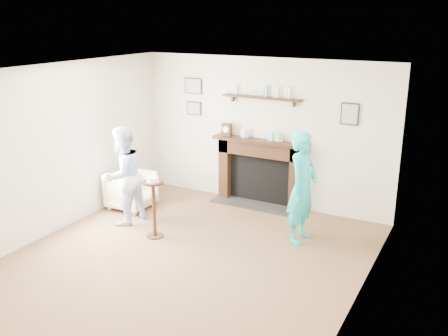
{
  "coord_description": "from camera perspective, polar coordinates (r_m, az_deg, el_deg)",
  "views": [
    {
      "loc": [
        3.3,
        -5.06,
        3.15
      ],
      "look_at": [
        0.11,
        0.9,
        1.07
      ],
      "focal_mm": 40.0,
      "sensor_mm": 36.0,
      "label": 1
    }
  ],
  "objects": [
    {
      "name": "man",
      "position": [
        8.12,
        -11.17,
        -6.06
      ],
      "size": [
        0.69,
        0.83,
        1.55
      ],
      "primitive_type": "imported",
      "rotation": [
        0.0,
        0.0,
        -1.72
      ],
      "color": "#CBE0FF",
      "rests_on": "ground"
    },
    {
      "name": "woman",
      "position": [
        7.45,
        8.66,
        -8.11
      ],
      "size": [
        0.43,
        0.62,
        1.63
      ],
      "primitive_type": "imported",
      "rotation": [
        0.0,
        0.0,
        1.5
      ],
      "color": "#21ADBC",
      "rests_on": "ground"
    },
    {
      "name": "ground",
      "position": [
        6.81,
        -4.48,
        -10.49
      ],
      "size": [
        5.0,
        5.0,
        0.0
      ],
      "primitive_type": "plane",
      "color": "brown",
      "rests_on": "ground"
    },
    {
      "name": "armchair",
      "position": [
        8.68,
        -10.41,
        -4.48
      ],
      "size": [
        0.7,
        0.68,
        0.63
      ],
      "primitive_type": "imported",
      "rotation": [
        0.0,
        0.0,
        1.59
      ],
      "color": "#BDB18C",
      "rests_on": "ground"
    },
    {
      "name": "pedestal_table",
      "position": [
        7.31,
        -8.05,
        -3.43
      ],
      "size": [
        0.31,
        0.31,
        0.98
      ],
      "color": "black",
      "rests_on": "ground"
    },
    {
      "name": "room_shell",
      "position": [
        6.81,
        -1.68,
        4.14
      ],
      "size": [
        4.54,
        5.02,
        2.52
      ],
      "color": "beige",
      "rests_on": "ground"
    }
  ]
}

